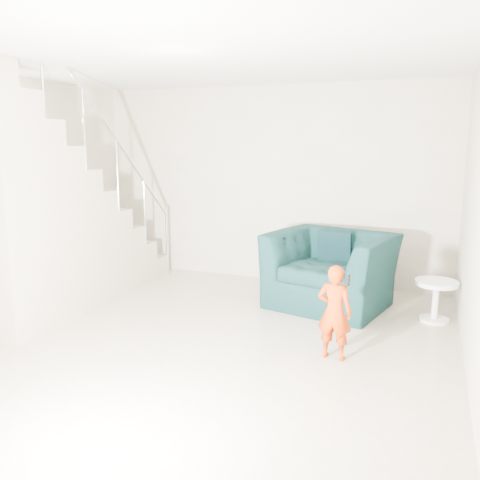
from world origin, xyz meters
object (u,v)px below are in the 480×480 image
Objects in this scene: toddler at (334,312)px; side_table at (436,294)px; armchair at (331,270)px; staircase at (46,229)px.

side_table is (0.86, 1.36, -0.13)m from toddler.
toddler is (0.32, -1.52, -0.00)m from armchair.
staircase is (-4.25, -1.12, 0.64)m from side_table.
armchair is 1.20m from side_table.
toddler is 3.43m from staircase.
side_table is 4.44m from staircase.
armchair is 1.55× the size of toddler.
toddler is at bearing -4.05° from staircase.
toddler is at bearing -64.28° from armchair.
staircase is at bearing 1.65° from toddler.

